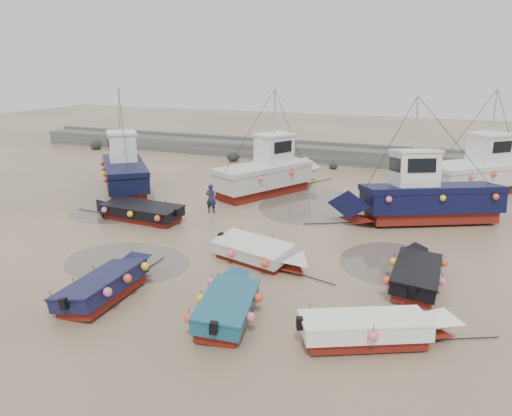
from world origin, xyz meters
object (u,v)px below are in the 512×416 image
Objects in this scene: dinghy_1 at (110,281)px; person at (211,213)px; dinghy_5 at (261,251)px; dinghy_6 at (416,270)px; dinghy_4 at (137,209)px; dinghy_3 at (377,327)px; cabin_boat_2 at (420,196)px; dinghy_2 at (228,300)px; cabin_boat_1 at (271,171)px; cabin_boat_3 at (484,170)px; cabin_boat_0 at (124,169)px.

dinghy_1 is 10.23m from person.
dinghy_5 and dinghy_6 have the same top height.
dinghy_4 is at bearing 116.90° from dinghy_1.
dinghy_3 is at bearing -115.30° from dinghy_4.
cabin_boat_2 reaches higher than person.
dinghy_4 is at bearing -94.65° from dinghy_5.
dinghy_2 and dinghy_3 have the same top height.
cabin_boat_1 is 1.15× the size of cabin_boat_3.
cabin_boat_3 is 17.16m from person.
cabin_boat_0 is (-18.38, 7.46, 0.80)m from dinghy_6.
cabin_boat_0 is (-12.46, 7.87, 0.80)m from dinghy_5.
dinghy_2 is at bearing -138.07° from dinghy_6.
cabin_boat_1 is 13.18m from cabin_boat_3.
dinghy_2 is 0.98× the size of dinghy_3.
person is (2.97, 2.52, -0.54)m from dinghy_4.
cabin_boat_0 is at bearing 122.10° from dinghy_1.
dinghy_1 is 1.08× the size of dinghy_5.
dinghy_1 is at bearing -63.64° from cabin_boat_1.
dinghy_2 is 3.44× the size of person.
dinghy_1 reaches higher than person.
cabin_boat_3 reaches higher than dinghy_5.
dinghy_6 is 0.62× the size of cabin_boat_2.
cabin_boat_1 is at bearing -111.19° from person.
dinghy_4 is 14.21m from dinghy_6.
dinghy_3 is 0.84× the size of dinghy_4.
dinghy_2 is at bearing 0.25° from dinghy_1.
cabin_boat_3 is at bearing 50.57° from cabin_boat_1.
dinghy_2 and dinghy_5 have the same top height.
cabin_boat_0 and cabin_boat_3 have the same top height.
dinghy_4 is 3.93m from person.
dinghy_2 is at bearing -114.91° from dinghy_3.
dinghy_4 is (-13.36, 7.20, -0.01)m from dinghy_3.
dinghy_2 is at bearing -47.44° from cabin_boat_1.
cabin_boat_1 reaches higher than dinghy_3.
cabin_boat_2 reaches higher than dinghy_2.
dinghy_3 is 0.62× the size of cabin_boat_1.
dinghy_3 is 0.96× the size of dinghy_6.
cabin_boat_2 is 10.80m from person.
dinghy_2 is 15.71m from cabin_boat_1.
dinghy_6 is (9.61, 5.03, 0.00)m from dinghy_1.
dinghy_2 is at bearing 24.37° from dinghy_5.
cabin_boat_3 is (16.40, 13.10, 0.82)m from dinghy_4.
cabin_boat_1 is at bearing 132.57° from dinghy_6.
dinghy_2 is 11.45m from person.
cabin_boat_0 and cabin_boat_2 have the same top height.
cabin_boat_1 reaches higher than dinghy_2.
dinghy_1 is at bearing -73.63° from cabin_boat_3.
dinghy_2 is at bearing -127.08° from dinghy_4.
dinghy_2 and dinghy_6 have the same top height.
cabin_boat_3 is (12.04, 20.71, 0.81)m from dinghy_1.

